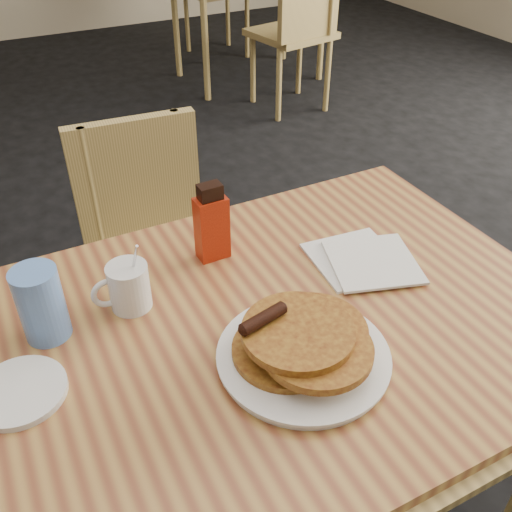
{
  "coord_description": "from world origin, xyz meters",
  "views": [
    {
      "loc": [
        -0.37,
        -0.71,
        1.48
      ],
      "look_at": [
        0.0,
        0.03,
        0.87
      ],
      "focal_mm": 40.0,
      "sensor_mm": 36.0,
      "label": 1
    }
  ],
  "objects": [
    {
      "name": "napkin_stack",
      "position": [
        0.27,
        0.05,
        0.76
      ],
      "size": [
        0.23,
        0.24,
        0.01
      ],
      "rotation": [
        0.0,
        0.0,
        -0.09
      ],
      "color": "silver",
      "rests_on": "main_table"
    },
    {
      "name": "side_saucer",
      "position": [
        -0.44,
        0.01,
        0.76
      ],
      "size": [
        0.19,
        0.19,
        0.01
      ],
      "primitive_type": "cylinder",
      "rotation": [
        0.0,
        0.0,
        -0.26
      ],
      "color": "silver",
      "rests_on": "main_table"
    },
    {
      "name": "chair_neighbor_near",
      "position": [
        1.51,
        2.41,
        0.59
      ],
      "size": [
        0.52,
        0.52,
        0.98
      ],
      "rotation": [
        0.0,
        0.0,
        0.18
      ],
      "color": "tan",
      "rests_on": "floor"
    },
    {
      "name": "syrup_bottle",
      "position": [
        -0.0,
        0.22,
        0.83
      ],
      "size": [
        0.07,
        0.04,
        0.18
      ],
      "rotation": [
        0.0,
        0.0,
        0.03
      ],
      "color": "maroon",
      "rests_on": "main_table"
    },
    {
      "name": "coffee_mug",
      "position": [
        -0.21,
        0.14,
        0.8
      ],
      "size": [
        0.11,
        0.08,
        0.15
      ],
      "rotation": [
        0.0,
        0.0,
        -0.0
      ],
      "color": "silver",
      "rests_on": "main_table"
    },
    {
      "name": "pancake_plate",
      "position": [
        0.01,
        -0.14,
        0.78
      ],
      "size": [
        0.3,
        0.3,
        0.1
      ],
      "rotation": [
        0.0,
        0.0,
        -0.21
      ],
      "color": "silver",
      "rests_on": "main_table"
    },
    {
      "name": "chair_main_far",
      "position": [
        -0.0,
        0.71,
        0.5
      ],
      "size": [
        0.41,
        0.41,
        0.84
      ],
      "rotation": [
        0.0,
        0.0,
        -0.07
      ],
      "color": "tan",
      "rests_on": "floor"
    },
    {
      "name": "blue_tumbler",
      "position": [
        -0.37,
        0.13,
        0.82
      ],
      "size": [
        0.1,
        0.1,
        0.14
      ],
      "primitive_type": "cylinder",
      "rotation": [
        0.0,
        0.0,
        -0.24
      ],
      "color": "#5985D1",
      "rests_on": "main_table"
    },
    {
      "name": "main_table",
      "position": [
        -0.03,
        -0.02,
        0.71
      ],
      "size": [
        1.26,
        0.85,
        0.75
      ],
      "rotation": [
        0.0,
        0.0,
        0.0
      ],
      "color": "#A97A3C",
      "rests_on": "floor"
    }
  ]
}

